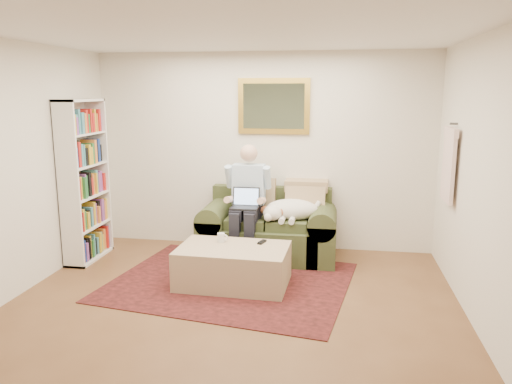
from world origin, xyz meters
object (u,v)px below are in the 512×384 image
(sleeping_dog, at_px, (292,209))
(bookshelf, at_px, (84,181))
(laptop, at_px, (245,202))
(ottoman, at_px, (233,266))
(seated_man, at_px, (246,204))
(sofa, at_px, (268,234))
(coffee_mug, at_px, (221,238))

(sleeping_dog, relative_size, bookshelf, 0.35)
(laptop, xyz_separation_m, sleeping_dog, (0.56, 0.14, -0.10))
(ottoman, relative_size, bookshelf, 0.59)
(seated_man, height_order, ottoman, seated_man)
(ottoman, height_order, bookshelf, bookshelf)
(sofa, distance_m, coffee_mug, 0.96)
(seated_man, bearing_deg, sofa, 31.45)
(ottoman, bearing_deg, sleeping_dog, 59.27)
(laptop, xyz_separation_m, coffee_mug, (-0.16, -0.62, -0.27))
(sofa, distance_m, ottoman, 1.05)
(laptop, relative_size, coffee_mug, 3.32)
(ottoman, bearing_deg, seated_man, 90.75)
(ottoman, bearing_deg, coffee_mug, 136.00)
(laptop, height_order, bookshelf, bookshelf)
(sofa, relative_size, bookshelf, 0.86)
(sofa, xyz_separation_m, ottoman, (-0.25, -1.02, -0.08))
(seated_man, xyz_separation_m, coffee_mug, (-0.16, -0.69, -0.24))
(sofa, relative_size, seated_man, 1.19)
(sofa, distance_m, sleeping_dog, 0.48)
(coffee_mug, bearing_deg, sofa, 63.70)
(sofa, distance_m, laptop, 0.57)
(sleeping_dog, xyz_separation_m, bookshelf, (-2.56, -0.35, 0.35))
(sofa, xyz_separation_m, laptop, (-0.26, -0.22, 0.46))
(laptop, distance_m, bookshelf, 2.02)
(laptop, bearing_deg, ottoman, -89.18)
(seated_man, distance_m, coffee_mug, 0.75)
(sleeping_dog, bearing_deg, seated_man, -172.87)
(sofa, xyz_separation_m, bookshelf, (-2.25, -0.43, 0.70))
(laptop, distance_m, ottoman, 0.96)
(sofa, xyz_separation_m, coffee_mug, (-0.42, -0.85, 0.19))
(bookshelf, bearing_deg, sleeping_dog, 7.72)
(laptop, relative_size, sleeping_dog, 0.47)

